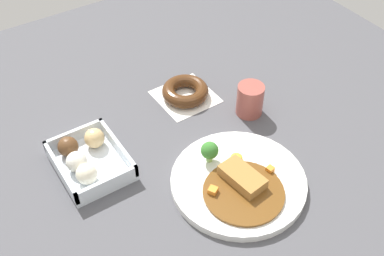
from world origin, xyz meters
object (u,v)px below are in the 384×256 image
(curry_plate, at_px, (238,181))
(donut_box, at_px, (87,159))
(chocolate_ring_donut, at_px, (185,92))
(coffee_mug, at_px, (250,100))

(curry_plate, bearing_deg, donut_box, -132.32)
(curry_plate, relative_size, chocolate_ring_donut, 2.01)
(donut_box, bearing_deg, chocolate_ring_donut, 105.22)
(chocolate_ring_donut, bearing_deg, curry_plate, -11.57)
(curry_plate, height_order, coffee_mug, coffee_mug)
(coffee_mug, bearing_deg, donut_box, -97.20)
(curry_plate, bearing_deg, chocolate_ring_donut, 168.43)
(curry_plate, xyz_separation_m, donut_box, (-0.22, -0.25, 0.01))
(donut_box, bearing_deg, curry_plate, 47.68)
(donut_box, distance_m, coffee_mug, 0.41)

